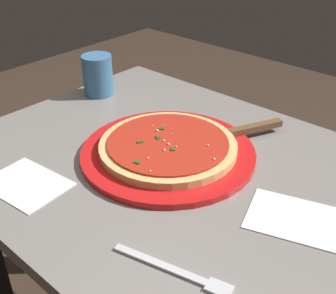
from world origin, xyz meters
TOP-DOWN VIEW (x-y plane):
  - restaurant_table at (0.00, 0.00)m, footprint 0.84×0.68m
  - serving_plate at (-0.01, 0.02)m, footprint 0.35×0.35m
  - pizza at (-0.01, 0.02)m, footprint 0.28×0.28m
  - pizza_server at (0.06, 0.17)m, footprint 0.13×0.22m
  - cup_tall_drink at (-0.35, 0.12)m, footprint 0.08×0.08m
  - napkin_folded_right at (0.28, 0.01)m, footprint 0.18×0.16m
  - napkin_loose_left at (-0.14, -0.23)m, footprint 0.16×0.12m
  - fork at (0.21, -0.21)m, footprint 0.19×0.06m

SIDE VIEW (x-z plane):
  - restaurant_table at x=0.00m, z-range 0.20..0.92m
  - napkin_folded_right at x=0.28m, z-range 0.72..0.72m
  - napkin_loose_left at x=-0.14m, z-range 0.72..0.72m
  - fork at x=0.21m, z-range 0.72..0.73m
  - serving_plate at x=-0.01m, z-range 0.72..0.73m
  - pizza_server at x=0.06m, z-range 0.73..0.75m
  - pizza at x=-0.01m, z-range 0.73..0.76m
  - cup_tall_drink at x=-0.35m, z-range 0.72..0.83m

